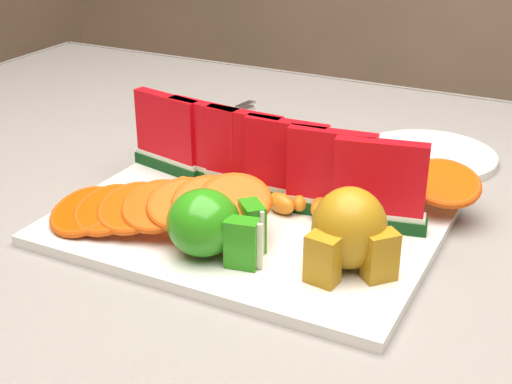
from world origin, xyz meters
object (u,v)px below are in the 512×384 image
fork (221,119)px  pear_cluster (349,232)px  platter (249,222)px  apple_cluster (211,224)px  side_plate (428,156)px

fork → pear_cluster: bearing=-45.8°
platter → apple_cluster: apple_cluster is taller
platter → fork: bearing=124.4°
platter → pear_cluster: bearing=-20.6°
apple_cluster → fork: 0.43m
fork → platter: bearing=-55.6°
fork → side_plate: bearing=-1.7°
pear_cluster → fork: 0.48m
apple_cluster → side_plate: (0.12, 0.37, -0.04)m
apple_cluster → side_plate: size_ratio=0.47×
platter → apple_cluster: size_ratio=3.64×
side_plate → fork: size_ratio=1.20×
pear_cluster → platter: bearing=159.4°
platter → pear_cluster: 0.15m
platter → pear_cluster: size_ratio=4.19×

